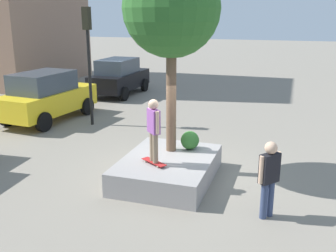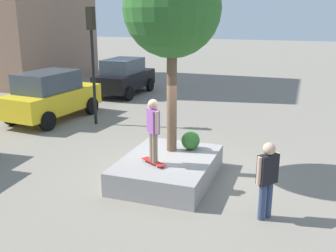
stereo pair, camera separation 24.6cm
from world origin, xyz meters
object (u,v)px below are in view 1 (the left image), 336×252
at_px(planter_ledge, 168,169).
at_px(skateboard, 154,162).
at_px(bystander_watching, 269,174).
at_px(sedan_parked, 119,77).
at_px(plaza_tree, 171,9).
at_px(traffic_light_corner, 88,46).
at_px(skateboarder, 154,126).
at_px(taxi_cab, 47,96).

relative_size(planter_ledge, skateboard, 3.97).
relative_size(skateboard, bystander_watching, 0.45).
relative_size(planter_ledge, sedan_parked, 0.72).
distance_m(plaza_tree, traffic_light_corner, 5.99).
xyz_separation_m(skateboard, bystander_watching, (-0.75, -2.93, 0.35)).
xyz_separation_m(skateboard, traffic_light_corner, (4.84, 4.44, 2.47)).
relative_size(planter_ledge, traffic_light_corner, 0.68).
bearing_deg(bystander_watching, traffic_light_corner, 52.79).
bearing_deg(bystander_watching, skateboarder, 75.57).
xyz_separation_m(taxi_cab, sedan_parked, (5.92, -0.58, -0.03)).
relative_size(plaza_tree, skateboard, 6.54).
bearing_deg(planter_ledge, bystander_watching, -115.43).
relative_size(planter_ledge, bystander_watching, 1.78).
distance_m(skateboard, taxi_cab, 8.12).
xyz_separation_m(plaza_tree, traffic_light_corner, (3.67, 4.54, -1.33)).
height_order(planter_ledge, taxi_cab, taxi_cab).
bearing_deg(planter_ledge, traffic_light_corner, 47.22).
height_order(taxi_cab, sedan_parked, taxi_cab).
bearing_deg(plaza_tree, traffic_light_corner, 51.01).
bearing_deg(taxi_cab, planter_ledge, -122.55).
bearing_deg(taxi_cab, plaza_tree, -118.98).
bearing_deg(taxi_cab, traffic_light_corner, -89.74).
relative_size(skateboarder, taxi_cab, 0.36).
distance_m(planter_ledge, sedan_parked, 11.94).
height_order(skateboarder, bystander_watching, skateboarder).
relative_size(sedan_parked, bystander_watching, 2.46).
bearing_deg(skateboard, plaza_tree, -4.66).
height_order(taxi_cab, bystander_watching, taxi_cab).
xyz_separation_m(plaza_tree, sedan_parked, (9.59, 6.04, -3.46)).
distance_m(plaza_tree, skateboard, 3.98).
distance_m(skateboarder, sedan_parked, 12.30).
relative_size(plaza_tree, bystander_watching, 2.93).
bearing_deg(bystander_watching, taxi_cab, 59.40).
bearing_deg(skateboard, taxi_cab, 53.45).
distance_m(planter_ledge, skateboarder, 1.45).
relative_size(traffic_light_corner, bystander_watching, 2.62).
height_order(skateboard, skateboarder, skateboarder).
xyz_separation_m(plaza_tree, skateboarder, (-1.17, 0.10, -2.84)).
distance_m(skateboarder, taxi_cab, 8.13).
bearing_deg(planter_ledge, taxi_cab, 57.45).
height_order(skateboard, traffic_light_corner, traffic_light_corner).
relative_size(skateboard, skateboarder, 0.48).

